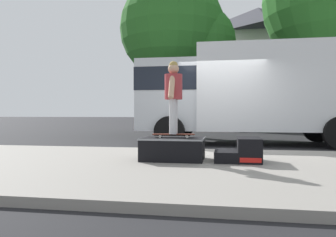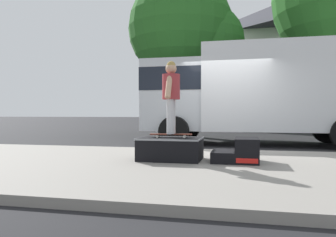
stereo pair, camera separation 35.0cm
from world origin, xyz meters
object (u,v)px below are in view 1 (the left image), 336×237
skateboard (173,135)px  skater_kid (173,91)px  box_truck (248,91)px  street_tree_neighbour (336,5)px  kicker_ramp (242,152)px  street_tree_main (178,32)px  skate_box (173,148)px

skateboard → skater_kid: (0.00, -0.00, 0.81)m
box_truck → street_tree_neighbour: bearing=43.8°
kicker_ramp → skateboard: skateboard is taller
skater_kid → box_truck: box_truck is taller
kicker_ramp → street_tree_neighbour: size_ratio=0.10×
box_truck → street_tree_main: (-2.71, 3.39, 2.77)m
skater_kid → street_tree_neighbour: bearing=57.2°
skater_kid → box_truck: 5.00m
box_truck → street_tree_neighbour: (3.63, 3.48, 3.61)m
skater_kid → box_truck: size_ratio=0.20×
skateboard → street_tree_neighbour: 10.83m
skater_kid → street_tree_main: street_tree_main is taller
skate_box → street_tree_neighbour: (5.29, 8.20, 4.97)m
kicker_ramp → skater_kid: (-1.25, 0.01, 1.10)m
kicker_ramp → skateboard: bearing=179.4°
street_tree_main → street_tree_neighbour: street_tree_neighbour is taller
kicker_ramp → street_tree_neighbour: bearing=63.8°
skater_kid → street_tree_neighbour: 10.50m
skate_box → street_tree_neighbour: size_ratio=0.14×
skate_box → box_truck: (1.65, 4.73, 1.36)m
kicker_ramp → street_tree_main: bearing=105.9°
skate_box → box_truck: box_truck is taller
street_tree_main → street_tree_neighbour: size_ratio=0.85×
skate_box → box_truck: size_ratio=0.17×
skater_kid → kicker_ramp: bearing=-0.6°
box_truck → street_tree_main: 5.15m
street_tree_neighbour → box_truck: bearing=-136.2°
street_tree_neighbour → skate_box: bearing=-122.8°
skater_kid → box_truck: bearing=70.7°
kicker_ramp → street_tree_main: street_tree_main is taller
skate_box → street_tree_main: street_tree_main is taller
skateboard → street_tree_main: bearing=97.5°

